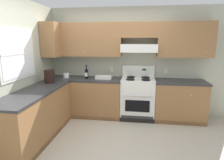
{
  "coord_description": "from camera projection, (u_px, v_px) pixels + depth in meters",
  "views": [
    {
      "loc": [
        0.58,
        -3.05,
        1.79
      ],
      "look_at": [
        0.05,
        0.7,
        1.0
      ],
      "focal_mm": 30.68,
      "sensor_mm": 36.0,
      "label": 1
    }
  ],
  "objects": [
    {
      "name": "wall_back",
      "position": [
        132.0,
        54.0,
        4.52
      ],
      "size": [
        4.68,
        0.57,
        2.55
      ],
      "color": "#B7BAA3",
      "rests_on": "ground_plane"
    },
    {
      "name": "bowl",
      "position": [
        104.0,
        78.0,
        4.45
      ],
      "size": [
        0.37,
        0.22,
        0.07
      ],
      "color": "white",
      "rests_on": "counter_back_run"
    },
    {
      "name": "bucket",
      "position": [
        49.0,
        76.0,
        4.01
      ],
      "size": [
        0.22,
        0.22,
        0.27
      ],
      "color": "black",
      "rests_on": "counter_left_run"
    },
    {
      "name": "counter_back_run",
      "position": [
        121.0,
        98.0,
        4.49
      ],
      "size": [
        3.6,
        0.65,
        0.91
      ],
      "color": "olive",
      "rests_on": "ground_plane"
    },
    {
      "name": "wine_bottle",
      "position": [
        87.0,
        73.0,
        4.44
      ],
      "size": [
        0.07,
        0.07,
        0.32
      ],
      "color": "black",
      "rests_on": "counter_back_run"
    },
    {
      "name": "counter_left_run",
      "position": [
        36.0,
        115.0,
        3.48
      ],
      "size": [
        0.63,
        1.91,
        0.91
      ],
      "color": "olive",
      "rests_on": "ground_plane"
    },
    {
      "name": "stove",
      "position": [
        138.0,
        98.0,
        4.44
      ],
      "size": [
        0.76,
        0.62,
        1.2
      ],
      "color": "white",
      "rests_on": "ground_plane"
    },
    {
      "name": "paper_towel_roll",
      "position": [
        66.0,
        75.0,
        4.56
      ],
      "size": [
        0.14,
        0.14,
        0.11
      ],
      "color": "white",
      "rests_on": "counter_back_run"
    },
    {
      "name": "wall_left",
      "position": [
        22.0,
        65.0,
        3.57
      ],
      "size": [
        0.47,
        4.0,
        2.55
      ],
      "color": "#B7BAA3",
      "rests_on": "ground_plane"
    },
    {
      "name": "ground_plane",
      "position": [
        104.0,
        143.0,
        3.4
      ],
      "size": [
        7.04,
        7.04,
        0.0
      ],
      "primitive_type": "plane",
      "color": "#B2AA99"
    }
  ]
}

